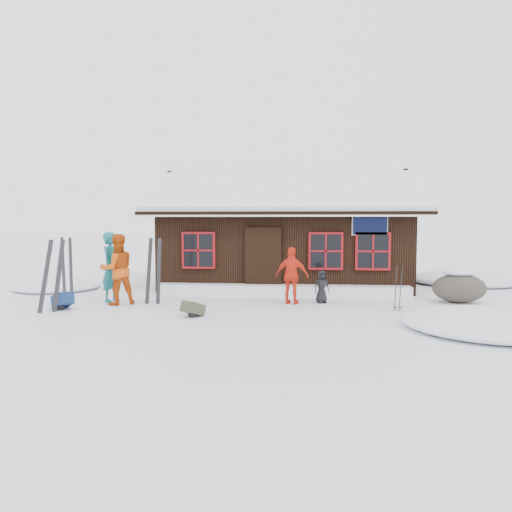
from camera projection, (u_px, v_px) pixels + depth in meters
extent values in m
plane|color=white|center=(221.00, 308.00, 12.97)|extent=(120.00, 120.00, 0.00)
cube|color=black|center=(285.00, 249.00, 17.71)|extent=(8.00, 5.00, 2.50)
cube|color=black|center=(284.00, 187.00, 16.10)|extent=(8.90, 3.14, 1.88)
cube|color=black|center=(287.00, 192.00, 19.03)|extent=(8.90, 3.14, 1.88)
cube|color=white|center=(284.00, 183.00, 16.09)|extent=(8.72, 3.07, 1.86)
cube|color=white|center=(287.00, 189.00, 19.02)|extent=(8.72, 3.07, 1.86)
cube|color=white|center=(286.00, 165.00, 17.51)|extent=(8.81, 0.22, 0.14)
cube|color=silver|center=(282.00, 213.00, 14.70)|extent=(8.90, 0.10, 0.20)
cube|color=black|center=(263.00, 262.00, 15.25)|extent=(1.00, 0.10, 2.00)
cube|color=black|center=(370.00, 224.00, 14.85)|extent=(1.00, 0.06, 0.60)
cube|color=maroon|center=(199.00, 250.00, 15.40)|extent=(1.04, 0.10, 1.14)
cube|color=black|center=(198.00, 250.00, 15.36)|extent=(0.90, 0.04, 1.00)
cube|color=maroon|center=(326.00, 251.00, 15.04)|extent=(1.04, 0.10, 1.14)
cube|color=black|center=(326.00, 251.00, 15.00)|extent=(0.90, 0.04, 1.00)
cube|color=maroon|center=(373.00, 251.00, 14.91)|extent=(1.04, 0.10, 1.14)
cube|color=black|center=(373.00, 251.00, 14.87)|extent=(0.90, 0.04, 1.00)
cube|color=white|center=(282.00, 290.00, 15.06)|extent=(7.60, 0.60, 0.35)
ellipsoid|color=white|center=(57.00, 289.00, 16.51)|extent=(2.80, 2.80, 0.34)
ellipsoid|color=white|center=(489.00, 329.00, 10.43)|extent=(3.60, 3.60, 0.43)
ellipsoid|color=white|center=(464.00, 283.00, 18.19)|extent=(4.00, 4.00, 0.48)
imported|color=#16656A|center=(112.00, 267.00, 13.91)|extent=(0.58, 0.78, 1.95)
imported|color=#C3480D|center=(117.00, 269.00, 13.40)|extent=(1.17, 1.13, 1.91)
imported|color=red|center=(292.00, 276.00, 13.49)|extent=(0.98, 0.59, 1.55)
imported|color=black|center=(322.00, 287.00, 13.68)|extent=(0.51, 0.42, 0.90)
ellipsoid|color=#4B453C|center=(459.00, 288.00, 13.78)|extent=(1.45, 1.09, 0.80)
ellipsoid|color=white|center=(459.00, 276.00, 13.76)|extent=(0.91, 0.66, 0.20)
cube|color=black|center=(45.00, 277.00, 12.22)|extent=(0.36, 0.26, 1.86)
cube|color=black|center=(58.00, 277.00, 12.26)|extent=(0.43, 0.13, 1.86)
cube|color=black|center=(63.00, 268.00, 14.77)|extent=(0.14, 0.06, 1.83)
cube|color=black|center=(71.00, 268.00, 14.64)|extent=(0.13, 0.09, 1.83)
cube|color=black|center=(149.00, 272.00, 13.56)|extent=(0.24, 0.08, 1.85)
cube|color=black|center=(159.00, 272.00, 13.47)|extent=(0.21, 0.14, 1.85)
cylinder|color=black|center=(396.00, 289.00, 12.52)|extent=(0.08, 0.10, 1.18)
cylinder|color=black|center=(401.00, 289.00, 12.51)|extent=(0.08, 0.10, 1.18)
cube|color=navy|center=(63.00, 303.00, 12.76)|extent=(0.70, 0.71, 0.31)
cube|color=#3B3C2B|center=(193.00, 311.00, 11.75)|extent=(0.57, 0.61, 0.26)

